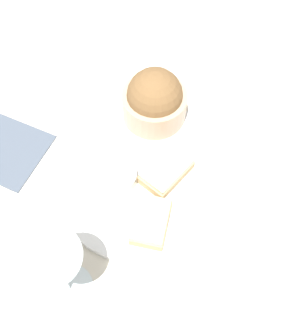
{
  "coord_description": "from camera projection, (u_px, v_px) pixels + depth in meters",
  "views": [
    {
      "loc": [
        -0.25,
        -0.26,
        0.66
      ],
      "look_at": [
        0.0,
        0.0,
        0.03
      ],
      "focal_mm": 45.0,
      "sensor_mm": 36.0,
      "label": 1
    }
  ],
  "objects": [
    {
      "name": "cheese_toast_near",
      "position": [
        166.0,
        171.0,
        0.73
      ],
      "size": [
        0.09,
        0.06,
        0.03
      ],
      "color": "tan",
      "rests_on": "dinner_plate"
    },
    {
      "name": "cheese_toast_far",
      "position": [
        151.0,
        221.0,
        0.68
      ],
      "size": [
        0.1,
        0.09,
        0.03
      ],
      "color": "tan",
      "rests_on": "dinner_plate"
    },
    {
      "name": "fork",
      "position": [
        253.0,
        95.0,
        0.84
      ],
      "size": [
        0.2,
        0.02,
        0.01
      ],
      "color": "silver",
      "rests_on": "ground_plane"
    },
    {
      "name": "sauce_ramekin",
      "position": [
        118.0,
        177.0,
        0.72
      ],
      "size": [
        0.06,
        0.06,
        0.03
      ],
      "color": "white",
      "rests_on": "dinner_plate"
    },
    {
      "name": "wine_glass",
      "position": [
        56.0,
        268.0,
        0.56
      ],
      "size": [
        0.09,
        0.09,
        0.16
      ],
      "color": "silver",
      "rests_on": "ground_plane"
    },
    {
      "name": "ground_plane",
      "position": [
        144.0,
        178.0,
        0.75
      ],
      "size": [
        4.0,
        4.0,
        0.0
      ],
      "primitive_type": "plane",
      "color": "beige"
    },
    {
      "name": "salad_bowl",
      "position": [
        155.0,
        100.0,
        0.77
      ],
      "size": [
        0.12,
        0.12,
        0.11
      ],
      "color": "tan",
      "rests_on": "dinner_plate"
    },
    {
      "name": "napkin",
      "position": [
        4.0,
        149.0,
        0.78
      ],
      "size": [
        0.18,
        0.18,
        0.01
      ],
      "color": "#4C5666",
      "rests_on": "ground_plane"
    },
    {
      "name": "dinner_plate",
      "position": [
        144.0,
        176.0,
        0.75
      ],
      "size": [
        0.32,
        0.32,
        0.01
      ],
      "color": "white",
      "rests_on": "ground_plane"
    }
  ]
}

